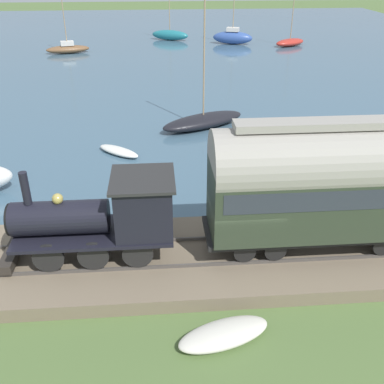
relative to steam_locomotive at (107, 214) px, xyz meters
The scene contains 13 objects.
ground_plane 5.08m from the steam_locomotive, 90.30° to the right, with size 200.00×200.00×0.00m, color #516B38.
harbor_water 43.07m from the steam_locomotive, ahead, with size 80.00×80.00×0.01m.
rail_embankment 4.97m from the steam_locomotive, 90.00° to the right, with size 4.94×56.00×0.62m.
steam_locomotive is the anchor object (origin of this frame).
passenger_coach 7.58m from the steam_locomotive, 90.00° to the right, with size 2.43×8.46×4.71m.
sailboat_red 45.70m from the steam_locomotive, 23.33° to the right, with size 3.66×4.57×6.80m.
sailboat_black 15.18m from the steam_locomotive, 18.26° to the right, with size 4.28×6.03×8.22m.
sailboat_brown 40.52m from the steam_locomotive, 11.25° to the left, with size 2.74×4.98×7.17m.
sailboat_teal 47.50m from the steam_locomotive, ahead, with size 3.31×5.03×7.65m.
sailboat_blue 45.33m from the steam_locomotive, 14.57° to the right, with size 3.15×5.14×7.41m.
rowboat_far_out 10.56m from the steam_locomotive, ahead, with size 2.45×2.68×0.36m.
rowboat_off_pier 17.89m from the steam_locomotive, 51.98° to the right, with size 1.29×1.98×0.54m.
beached_dinghy 5.44m from the steam_locomotive, 136.55° to the right, with size 1.88×3.00×0.44m.
Camera 1 is at (-13.03, 2.77, 9.96)m, focal length 42.00 mm.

